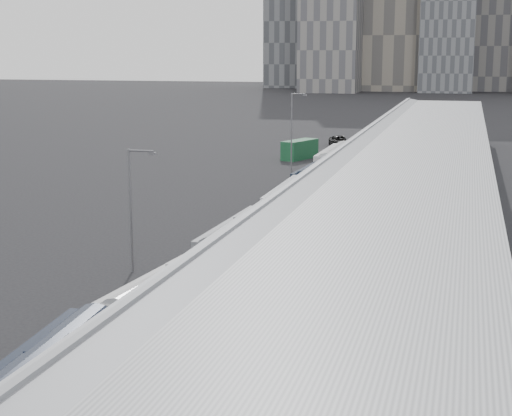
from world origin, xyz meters
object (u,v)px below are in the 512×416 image
at_px(shipping_container, 300,149).
at_px(bus_1, 34,411).
at_px(bus_3, 240,248).
at_px(street_lamp_far, 293,126).
at_px(bus_4, 292,207).
at_px(suv, 339,141).
at_px(street_lamp_near, 133,202).
at_px(bus_2, 175,305).
at_px(bus_5, 318,183).
at_px(bus_6, 335,166).

bearing_deg(shipping_container, bus_1, -64.82).
xyz_separation_m(bus_3, street_lamp_far, (-6.96, 48.08, 4.07)).
distance_m(bus_4, suv, 59.66).
xyz_separation_m(bus_4, street_lamp_near, (-7.07, -17.75, 3.37)).
bearing_deg(bus_3, bus_4, 90.80).
xyz_separation_m(street_lamp_near, shipping_container, (-1.32, 60.47, -3.59)).
distance_m(bus_3, street_lamp_near, 8.03).
distance_m(street_lamp_far, suv, 26.87).
bearing_deg(bus_2, street_lamp_near, 129.83).
height_order(bus_2, bus_3, bus_2).
distance_m(bus_4, bus_5, 13.41).
bearing_deg(street_lamp_far, bus_2, -83.38).
relative_size(bus_2, street_lamp_far, 1.29).
height_order(bus_3, bus_4, bus_4).
height_order(shipping_container, suv, shipping_container).
relative_size(bus_3, street_lamp_near, 1.45).
relative_size(bus_5, suv, 2.06).
relative_size(bus_1, bus_5, 1.03).
bearing_deg(bus_6, street_lamp_near, -98.30).
relative_size(bus_1, shipping_container, 1.94).
xyz_separation_m(bus_5, shipping_container, (-8.17, 29.31, -0.18)).
distance_m(bus_1, street_lamp_far, 74.78).
xyz_separation_m(bus_2, bus_4, (0.19, 27.98, 0.04)).
relative_size(bus_4, street_lamp_far, 1.30).
bearing_deg(bus_4, bus_1, -91.35).
bearing_deg(bus_6, bus_5, -88.26).
bearing_deg(bus_6, bus_3, -89.45).
distance_m(bus_4, street_lamp_far, 34.04).
bearing_deg(bus_6, suv, 98.58).
distance_m(bus_4, street_lamp_near, 19.40).
height_order(bus_4, bus_6, bus_6).
distance_m(bus_4, shipping_container, 43.54).
relative_size(bus_1, street_lamp_far, 1.32).
xyz_separation_m(bus_6, shipping_container, (-7.84, 16.95, -0.29)).
bearing_deg(bus_5, bus_1, -86.91).
bearing_deg(street_lamp_near, bus_1, -75.00).
distance_m(bus_6, street_lamp_far, 10.64).
bearing_deg(suv, bus_5, -99.01).
bearing_deg(bus_2, bus_6, 96.30).
bearing_deg(bus_5, bus_2, -86.34).
distance_m(bus_2, bus_3, 12.91).
bearing_deg(bus_5, suv, 100.17).
distance_m(bus_5, shipping_container, 30.43).
bearing_deg(shipping_container, bus_6, -45.19).
bearing_deg(street_lamp_near, bus_3, 21.66).
height_order(bus_3, bus_6, bus_6).
bearing_deg(bus_5, street_lamp_far, 113.42).
height_order(bus_5, street_lamp_near, street_lamp_near).
height_order(bus_5, bus_6, bus_6).
bearing_deg(bus_6, bus_4, -88.57).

